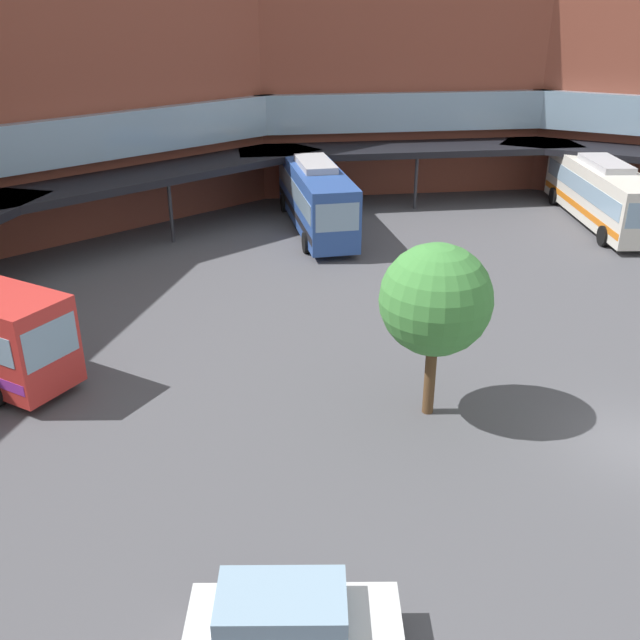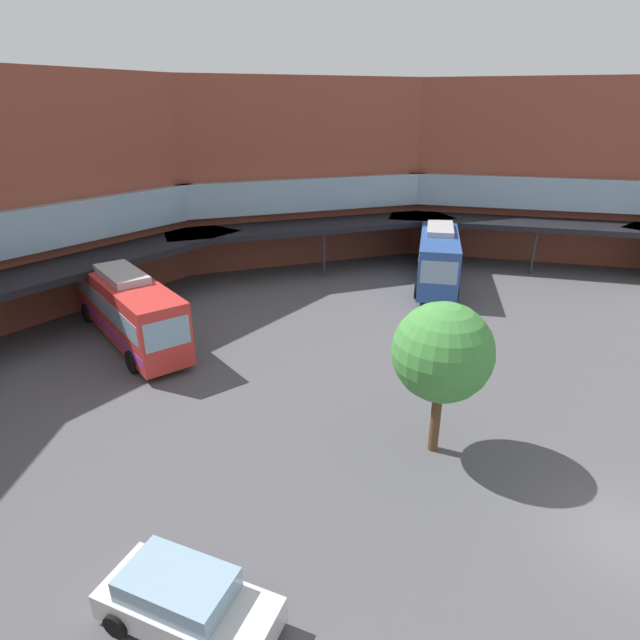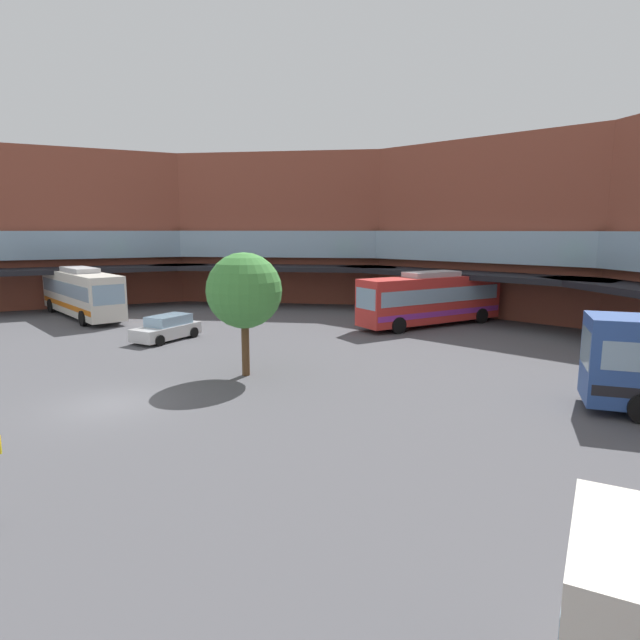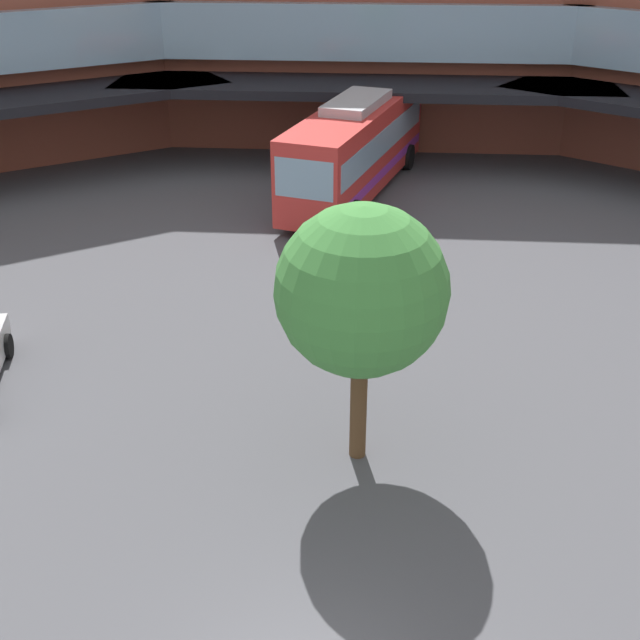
% 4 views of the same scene
% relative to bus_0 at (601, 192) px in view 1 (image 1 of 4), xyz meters
% --- Properties ---
extents(ground_plane, '(115.47, 115.47, 0.00)m').
position_rel_bus_0_xyz_m(ground_plane, '(-23.05, -5.62, -1.89)').
color(ground_plane, '#515156').
extents(station_building, '(72.74, 46.47, 13.63)m').
position_rel_bus_0_xyz_m(station_building, '(-23.05, 12.19, 4.68)').
color(station_building, brown).
rests_on(station_building, ground).
extents(bus_0, '(11.50, 8.46, 3.72)m').
position_rel_bus_0_xyz_m(bus_0, '(0.00, 0.00, 0.00)').
color(bus_0, silver).
rests_on(bus_0, ground).
extents(bus_3, '(10.24, 9.47, 3.96)m').
position_rel_bus_0_xyz_m(bus_3, '(-9.39, 13.78, 0.12)').
color(bus_3, '#2D519E').
rests_on(bus_3, ground).
extents(parked_car, '(3.80, 4.70, 1.53)m').
position_rel_bus_0_xyz_m(parked_car, '(-34.48, -0.48, -1.15)').
color(parked_car, silver).
rests_on(parked_car, ground).
extents(plaza_tree, '(3.48, 3.48, 5.74)m').
position_rel_bus_0_xyz_m(plaza_tree, '(-24.44, 0.62, 2.09)').
color(plaza_tree, brown).
rests_on(plaza_tree, ground).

